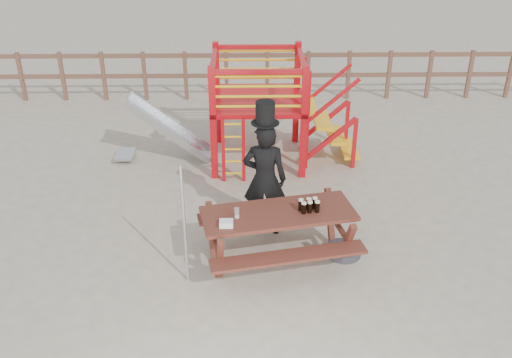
% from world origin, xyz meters
% --- Properties ---
extents(ground, '(60.00, 60.00, 0.00)m').
position_xyz_m(ground, '(0.00, 0.00, 0.00)').
color(ground, '#B6A98D').
rests_on(ground, ground).
extents(back_fence, '(15.09, 0.09, 1.20)m').
position_xyz_m(back_fence, '(0.00, 7.00, 0.74)').
color(back_fence, brown).
rests_on(back_fence, ground).
extents(playground_fort, '(4.71, 1.84, 2.10)m').
position_xyz_m(playground_fort, '(0.12, 3.58, 1.07)').
color(playground_fort, '#B90C12').
rests_on(playground_fort, ground).
extents(picnic_table, '(2.36, 1.85, 0.82)m').
position_xyz_m(picnic_table, '(0.42, 0.19, 0.52)').
color(picnic_table, maroon).
rests_on(picnic_table, ground).
extents(man_with_hat, '(0.70, 0.51, 2.13)m').
position_xyz_m(man_with_hat, '(0.25, 0.99, 0.95)').
color(man_with_hat, black).
rests_on(man_with_hat, ground).
extents(metal_pole, '(0.04, 0.04, 1.77)m').
position_xyz_m(metal_pole, '(-0.83, -0.25, 0.88)').
color(metal_pole, '#B2B2B7').
rests_on(metal_pole, ground).
extents(parasol_base, '(0.51, 0.51, 0.22)m').
position_xyz_m(parasol_base, '(1.39, 0.32, 0.06)').
color(parasol_base, '#313135').
rests_on(parasol_base, ground).
extents(paper_bag, '(0.18, 0.14, 0.08)m').
position_xyz_m(paper_bag, '(-0.29, -0.16, 0.86)').
color(paper_bag, white).
rests_on(paper_bag, picnic_table).
extents(stout_pints, '(0.29, 0.20, 0.17)m').
position_xyz_m(stout_pints, '(0.84, 0.21, 0.90)').
color(stout_pints, black).
rests_on(stout_pints, picnic_table).
extents(empty_glasses, '(0.07, 0.07, 0.15)m').
position_xyz_m(empty_glasses, '(-0.15, 0.05, 0.89)').
color(empty_glasses, silver).
rests_on(empty_glasses, picnic_table).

